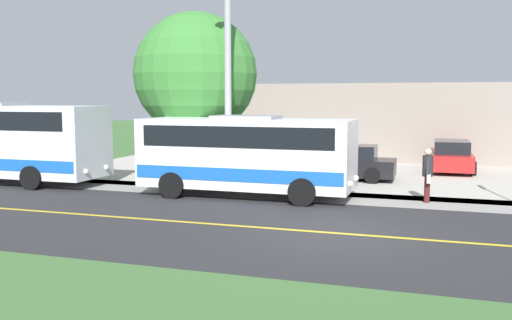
{
  "coord_description": "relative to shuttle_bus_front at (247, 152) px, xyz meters",
  "views": [
    {
      "loc": [
        14.17,
        2.49,
        3.45
      ],
      "look_at": [
        -3.5,
        -3.3,
        1.4
      ],
      "focal_mm": 40.21,
      "sensor_mm": 36.0,
      "label": 1
    }
  ],
  "objects": [
    {
      "name": "street_light_pole",
      "position": [
        -0.36,
        -0.86,
        3.36
      ],
      "size": [
        1.97,
        0.24,
        9.0
      ],
      "color": "#9E9EA3",
      "rests_on": "ground"
    },
    {
      "name": "sidewalk",
      "position": [
        -0.67,
        3.98,
        -1.55
      ],
      "size": [
        2.4,
        100.0,
        0.01
      ],
      "primitive_type": "cube",
      "color": "gray",
      "rests_on": "ground"
    },
    {
      "name": "parked_car_far",
      "position": [
        -9.36,
        6.86,
        -0.86
      ],
      "size": [
        4.44,
        2.1,
        1.45
      ],
      "color": "#A51E1E",
      "rests_on": "ground"
    },
    {
      "name": "commercial_building",
      "position": [
        -16.87,
        5.1,
        0.54
      ],
      "size": [
        10.0,
        23.48,
        4.18
      ],
      "primitive_type": "cube",
      "color": "gray",
      "rests_on": "ground"
    },
    {
      "name": "ground_plane",
      "position": [
        4.53,
        3.98,
        -1.55
      ],
      "size": [
        120.0,
        120.0,
        0.0
      ],
      "primitive_type": "plane",
      "color": "#3D6633"
    },
    {
      "name": "shuttle_bus_front",
      "position": [
        0.0,
        0.0,
        0.0
      ],
      "size": [
        2.71,
        7.48,
        2.82
      ],
      "color": "white",
      "rests_on": "ground"
    },
    {
      "name": "road_surface",
      "position": [
        4.53,
        3.98,
        -1.55
      ],
      "size": [
        8.0,
        100.0,
        0.01
      ],
      "primitive_type": "cube",
      "color": "#28282B",
      "rests_on": "ground"
    },
    {
      "name": "road_centre_line",
      "position": [
        4.53,
        3.98,
        -1.54
      ],
      "size": [
        0.16,
        100.0,
        0.0
      ],
      "primitive_type": "cube",
      "color": "gold",
      "rests_on": "ground"
    },
    {
      "name": "pedestrian_with_bags",
      "position": [
        -0.73,
        6.03,
        -0.59
      ],
      "size": [
        0.72,
        0.34,
        1.78
      ],
      "color": "#4C1919",
      "rests_on": "ground"
    },
    {
      "name": "parked_car_near",
      "position": [
        -5.17,
        2.5,
        -0.86
      ],
      "size": [
        2.07,
        4.43,
        1.45
      ],
      "color": "black",
      "rests_on": "ground"
    },
    {
      "name": "tree_curbside",
      "position": [
        -2.87,
        -3.18,
        2.81
      ],
      "size": [
        5.01,
        5.01,
        6.87
      ],
      "color": "brown",
      "rests_on": "ground"
    },
    {
      "name": "parking_lot_surface",
      "position": [
        -7.87,
        6.98,
        -1.55
      ],
      "size": [
        14.0,
        36.0,
        0.01
      ],
      "primitive_type": "cube",
      "color": "#B2ADA3",
      "rests_on": "ground"
    }
  ]
}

